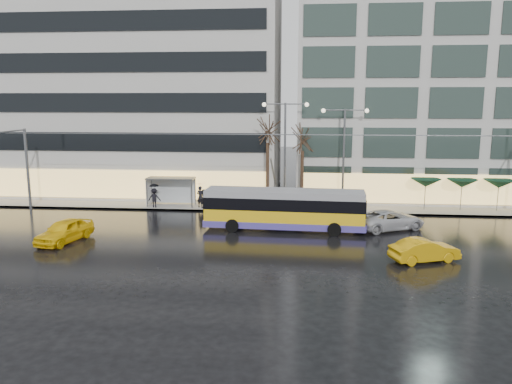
# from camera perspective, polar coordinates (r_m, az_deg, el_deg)

# --- Properties ---
(ground) EXTENTS (140.00, 140.00, 0.00)m
(ground) POSITION_cam_1_polar(r_m,az_deg,el_deg) (33.50, -0.84, -5.79)
(ground) COLOR black
(ground) RESTS_ON ground
(sidewalk) EXTENTS (80.00, 10.00, 0.15)m
(sidewalk) POSITION_cam_1_polar(r_m,az_deg,el_deg) (46.93, 3.39, -0.99)
(sidewalk) COLOR gray
(sidewalk) RESTS_ON ground
(kerb) EXTENTS (80.00, 0.10, 0.15)m
(kerb) POSITION_cam_1_polar(r_m,az_deg,el_deg) (42.09, 3.17, -2.32)
(kerb) COLOR slate
(kerb) RESTS_ON ground
(building_left) EXTENTS (34.00, 14.00, 22.00)m
(building_left) POSITION_cam_1_polar(r_m,az_deg,el_deg) (54.58, -15.97, 11.93)
(building_left) COLOR #AFADA7
(building_left) RESTS_ON sidewalk
(building_right) EXTENTS (32.00, 14.00, 25.00)m
(building_right) POSITION_cam_1_polar(r_m,az_deg,el_deg) (53.41, 22.81, 13.19)
(building_right) COLOR #AFADA7
(building_right) RESTS_ON sidewalk
(trolleybus) EXTENTS (11.69, 4.80, 5.37)m
(trolleybus) POSITION_cam_1_polar(r_m,az_deg,el_deg) (36.39, 3.24, -2.13)
(trolleybus) COLOR gold
(trolleybus) RESTS_ON ground
(catenary) EXTENTS (42.24, 5.12, 7.00)m
(catenary) POSITION_cam_1_polar(r_m,az_deg,el_deg) (40.31, 1.75, 3.16)
(catenary) COLOR #595B60
(catenary) RESTS_ON ground
(bus_shelter) EXTENTS (4.20, 1.60, 2.51)m
(bus_shelter) POSITION_cam_1_polar(r_m,az_deg,el_deg) (44.88, -10.09, 0.79)
(bus_shelter) COLOR #595B60
(bus_shelter) RESTS_ON sidewalk
(street_lamp_near) EXTENTS (3.96, 0.36, 9.03)m
(street_lamp_near) POSITION_cam_1_polar(r_m,az_deg,el_deg) (42.93, 3.34, 5.92)
(street_lamp_near) COLOR #595B60
(street_lamp_near) RESTS_ON sidewalk
(street_lamp_far) EXTENTS (3.96, 0.36, 8.53)m
(street_lamp_far) POSITION_cam_1_polar(r_m,az_deg,el_deg) (43.08, 10.02, 5.43)
(street_lamp_far) COLOR #595B60
(street_lamp_far) RESTS_ON sidewalk
(tree_a) EXTENTS (3.20, 3.20, 8.40)m
(tree_a) POSITION_cam_1_polar(r_m,az_deg,el_deg) (43.14, 1.35, 7.42)
(tree_a) COLOR black
(tree_a) RESTS_ON sidewalk
(tree_b) EXTENTS (3.20, 3.20, 7.70)m
(tree_b) POSITION_cam_1_polar(r_m,az_deg,el_deg) (43.28, 5.36, 6.48)
(tree_b) COLOR black
(tree_b) RESTS_ON sidewalk
(parasol_a) EXTENTS (2.50, 2.50, 2.65)m
(parasol_a) POSITION_cam_1_polar(r_m,az_deg,el_deg) (44.80, 18.82, 1.00)
(parasol_a) COLOR #595B60
(parasol_a) RESTS_ON sidewalk
(parasol_b) EXTENTS (2.50, 2.50, 2.65)m
(parasol_b) POSITION_cam_1_polar(r_m,az_deg,el_deg) (45.60, 22.49, 0.92)
(parasol_b) COLOR #595B60
(parasol_b) RESTS_ON sidewalk
(parasol_c) EXTENTS (2.50, 2.50, 2.65)m
(parasol_c) POSITION_cam_1_polar(r_m,az_deg,el_deg) (46.58, 26.01, 0.84)
(parasol_c) COLOR #595B60
(parasol_c) RESTS_ON sidewalk
(taxi_a) EXTENTS (2.82, 4.83, 1.54)m
(taxi_a) POSITION_cam_1_polar(r_m,az_deg,el_deg) (35.79, -21.04, -4.16)
(taxi_a) COLOR yellow
(taxi_a) RESTS_ON ground
(taxi_b) EXTENTS (4.34, 2.74, 1.35)m
(taxi_b) POSITION_cam_1_polar(r_m,az_deg,el_deg) (31.14, 18.71, -6.33)
(taxi_b) COLOR #D49A0B
(taxi_b) RESTS_ON ground
(sedan_silver) EXTENTS (5.74, 4.36, 1.45)m
(sedan_silver) POSITION_cam_1_polar(r_m,az_deg,el_deg) (37.96, 15.04, -3.07)
(sedan_silver) COLOR #BCBCC1
(sedan_silver) RESTS_ON ground
(pedestrian_a) EXTENTS (1.27, 1.28, 2.19)m
(pedestrian_a) POSITION_cam_1_polar(r_m,az_deg,el_deg) (43.55, -6.39, 0.07)
(pedestrian_a) COLOR black
(pedestrian_a) RESTS_ON sidewalk
(pedestrian_b) EXTENTS (1.00, 0.99, 1.64)m
(pedestrian_b) POSITION_cam_1_polar(r_m,az_deg,el_deg) (43.43, -6.02, -0.76)
(pedestrian_b) COLOR black
(pedestrian_b) RESTS_ON sidewalk
(pedestrian_c) EXTENTS (1.13, 0.87, 2.11)m
(pedestrian_c) POSITION_cam_1_polar(r_m,az_deg,el_deg) (44.25, -11.54, -0.32)
(pedestrian_c) COLOR black
(pedestrian_c) RESTS_ON sidewalk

